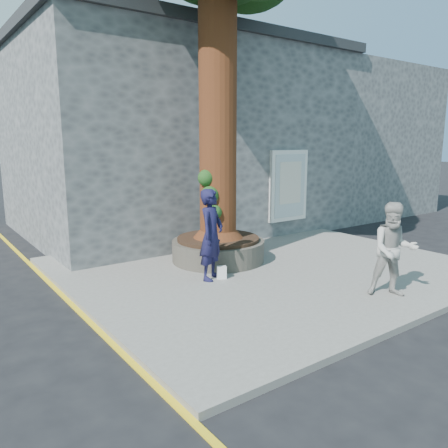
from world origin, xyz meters
TOP-DOWN VIEW (x-y plane):
  - ground at (0.00, 0.00)m, footprint 120.00×120.00m
  - pavement at (1.50, 1.00)m, footprint 9.00×8.00m
  - yellow_line at (-3.05, 1.00)m, footprint 0.10×30.00m
  - stone_shop at (2.50, 7.20)m, footprint 10.30×8.30m
  - neighbour_shop at (10.50, 7.20)m, footprint 6.00×8.00m
  - planter at (0.80, 2.00)m, footprint 2.30×2.30m
  - man at (-0.18, 0.86)m, footprint 0.86×0.78m
  - woman at (2.07, -2.04)m, footprint 1.12×1.11m
  - shopping_bag at (0.00, 0.74)m, footprint 0.23×0.19m
  - plant_a at (-0.05, 1.15)m, footprint 0.21×0.16m
  - plant_b at (0.11, 1.15)m, footprint 0.31×0.31m
  - plant_c at (-0.05, 1.15)m, footprint 0.27×0.27m
  - plant_d at (0.85, 1.71)m, footprint 0.39×0.39m

SIDE VIEW (x-z plane):
  - ground at x=0.00m, z-range 0.00..0.00m
  - yellow_line at x=-3.05m, z-range 0.00..0.01m
  - pavement at x=1.50m, z-range 0.00..0.12m
  - shopping_bag at x=0.00m, z-range 0.12..0.40m
  - planter at x=0.80m, z-range 0.11..0.71m
  - plant_d at x=0.85m, z-range 0.72..1.05m
  - plant_c at x=-0.05m, z-range 0.72..1.07m
  - plant_a at x=-0.05m, z-range 0.72..1.08m
  - plant_b at x=0.11m, z-range 0.72..1.13m
  - woman at x=2.07m, z-range 0.12..1.95m
  - man at x=-0.18m, z-range 0.12..2.09m
  - neighbour_shop at x=10.50m, z-range 0.00..6.00m
  - stone_shop at x=2.50m, z-range 0.01..6.31m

